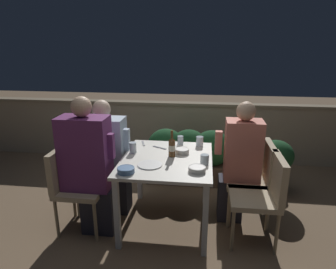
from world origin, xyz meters
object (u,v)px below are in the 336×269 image
person_coral_top (239,162)px  potted_plant (275,162)px  chair_left_near (72,181)px  person_purple_stripe (90,167)px  chair_left_far (91,165)px  person_blue_shirt (108,158)px  chair_right_far (257,174)px  beer_bottle (172,147)px  chair_right_near (265,191)px

person_coral_top → potted_plant: 0.82m
chair_left_near → person_purple_stripe: (0.19, -0.00, 0.16)m
chair_left_far → person_purple_stripe: bearing=-69.2°
person_blue_shirt → person_purple_stripe: bearing=-97.4°
chair_right_far → beer_bottle: 0.94m
person_purple_stripe → chair_right_near: bearing=0.8°
person_purple_stripe → chair_left_near: bearing=180.0°
chair_right_near → potted_plant: 1.01m
chair_left_near → chair_right_far: bearing=11.9°
chair_right_near → chair_right_far: bearing=91.9°
person_blue_shirt → potted_plant: bearing=17.4°
chair_left_far → chair_left_near: bearing=-96.9°
person_blue_shirt → person_coral_top: size_ratio=0.99×
chair_right_far → person_coral_top: size_ratio=0.67×
chair_left_near → potted_plant: size_ratio=1.22×
person_blue_shirt → chair_right_near: person_blue_shirt is taller
person_purple_stripe → potted_plant: 2.21m
chair_right_near → potted_plant: (0.30, 0.96, -0.10)m
chair_left_near → beer_bottle: size_ratio=3.19×
chair_left_far → beer_bottle: bearing=-8.2°
person_blue_shirt → potted_plant: size_ratio=1.79×
chair_right_near → chair_right_far: same height
person_coral_top → beer_bottle: (-0.68, -0.13, 0.19)m
chair_left_near → chair_left_far: bearing=83.1°
potted_plant → beer_bottle: bearing=-148.5°
chair_left_far → potted_plant: (2.11, 0.60, -0.10)m
beer_bottle → chair_right_near: bearing=-14.5°
chair_right_near → person_coral_top: person_coral_top is taller
person_blue_shirt → beer_bottle: person_blue_shirt is taller
person_purple_stripe → person_coral_top: person_purple_stripe is taller
person_purple_stripe → person_blue_shirt: person_purple_stripe is taller
person_blue_shirt → chair_right_near: bearing=-12.7°
chair_left_far → chair_right_far: size_ratio=1.00×
chair_left_far → person_blue_shirt: person_blue_shirt is taller
chair_left_near → person_coral_top: 1.69m
beer_bottle → chair_left_far: bearing=171.8°
person_blue_shirt → beer_bottle: bearing=-10.5°
chair_right_near → potted_plant: bearing=72.5°
chair_right_far → potted_plant: 0.68m
person_purple_stripe → beer_bottle: person_purple_stripe is taller
chair_left_near → person_coral_top: person_coral_top is taller
potted_plant → chair_left_near: bearing=-155.4°
chair_left_near → beer_bottle: beer_bottle is taller
person_blue_shirt → potted_plant: person_blue_shirt is taller
person_purple_stripe → person_blue_shirt: 0.39m
chair_right_far → chair_left_far: bearing=-179.9°
chair_left_far → chair_right_far: same height
chair_left_near → chair_right_near: (1.85, 0.02, 0.00)m
person_purple_stripe → chair_right_far: bearing=13.3°
chair_right_far → chair_right_near: bearing=-88.1°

